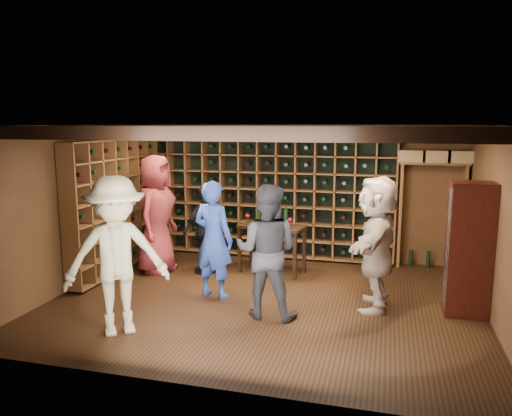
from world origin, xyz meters
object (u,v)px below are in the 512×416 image
(display_cabinet, at_px, (468,252))
(guest_beige, at_px, (376,243))
(guest_khaki, at_px, (116,256))
(guest_red_floral, at_px, (156,214))
(man_grey_suit, at_px, (267,251))
(guest_woman_black, at_px, (207,230))
(man_blue_shirt, at_px, (213,239))
(tasting_table, at_px, (272,231))

(display_cabinet, bearing_deg, guest_beige, -175.63)
(guest_khaki, xyz_separation_m, guest_beige, (2.98, 1.66, -0.04))
(guest_red_floral, distance_m, guest_beige, 3.75)
(man_grey_suit, bearing_deg, guest_woman_black, -46.91)
(man_blue_shirt, relative_size, guest_beige, 0.93)
(man_grey_suit, height_order, guest_red_floral, guest_red_floral)
(guest_woman_black, bearing_deg, tasting_table, 146.41)
(display_cabinet, bearing_deg, guest_red_floral, 171.73)
(man_blue_shirt, xyz_separation_m, man_grey_suit, (0.93, -0.54, 0.02))
(guest_khaki, bearing_deg, guest_red_floral, 68.57)
(display_cabinet, height_order, guest_woman_black, display_cabinet)
(display_cabinet, distance_m, guest_woman_black, 4.07)
(man_grey_suit, xyz_separation_m, guest_woman_black, (-1.42, 1.58, -0.13))
(display_cabinet, relative_size, guest_khaki, 0.91)
(man_blue_shirt, relative_size, man_grey_suit, 0.98)
(display_cabinet, bearing_deg, tasting_table, 158.74)
(display_cabinet, relative_size, man_grey_suit, 0.99)
(guest_beige, distance_m, tasting_table, 2.14)
(display_cabinet, distance_m, guest_beige, 1.19)
(man_grey_suit, height_order, guest_beige, guest_beige)
(guest_red_floral, height_order, tasting_table, guest_red_floral)
(tasting_table, bearing_deg, guest_beige, -24.97)
(guest_khaki, bearing_deg, man_blue_shirt, 29.02)
(display_cabinet, height_order, man_grey_suit, man_grey_suit)
(man_grey_suit, xyz_separation_m, guest_beige, (1.37, 0.68, 0.04))
(display_cabinet, xyz_separation_m, guest_red_floral, (-4.84, 0.70, 0.15))
(man_blue_shirt, height_order, tasting_table, man_blue_shirt)
(man_grey_suit, height_order, guest_woman_black, man_grey_suit)
(man_grey_suit, distance_m, guest_red_floral, 2.72)
(display_cabinet, height_order, guest_beige, guest_beige)
(guest_woman_black, bearing_deg, display_cabinet, 117.80)
(guest_red_floral, height_order, guest_woman_black, guest_red_floral)
(guest_red_floral, distance_m, guest_woman_black, 0.91)
(guest_beige, bearing_deg, tasting_table, -121.77)
(guest_khaki, bearing_deg, man_grey_suit, -5.40)
(man_grey_suit, xyz_separation_m, tasting_table, (-0.37, 1.91, -0.15))
(man_grey_suit, height_order, tasting_table, man_grey_suit)
(man_blue_shirt, distance_m, guest_woman_black, 1.16)
(display_cabinet, bearing_deg, guest_khaki, -157.21)
(guest_red_floral, xyz_separation_m, guest_woman_black, (0.86, 0.11, -0.25))
(man_blue_shirt, bearing_deg, guest_red_floral, -20.16)
(guest_beige, bearing_deg, man_grey_suit, -60.41)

